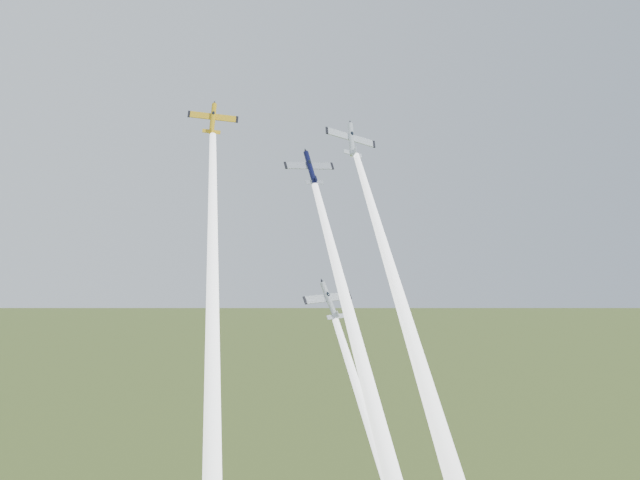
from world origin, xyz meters
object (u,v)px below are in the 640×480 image
Objects in this scene: plane_silver_low at (329,300)px; plane_silver_right at (351,139)px; plane_navy at (310,168)px; plane_yellow at (213,119)px.

plane_silver_right is at bearing 46.88° from plane_silver_low.
plane_navy is 12.94m from plane_silver_right.
plane_yellow reaches higher than plane_navy.
plane_silver_right reaches higher than plane_silver_low.
plane_yellow is 0.85× the size of plane_silver_right.
plane_navy is 19.64m from plane_silver_low.
plane_yellow is at bearing -174.78° from plane_silver_right.
plane_yellow reaches higher than plane_silver_right.
plane_silver_right is (10.10, 6.10, 5.32)m from plane_navy.
plane_silver_right is 1.15× the size of plane_silver_low.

